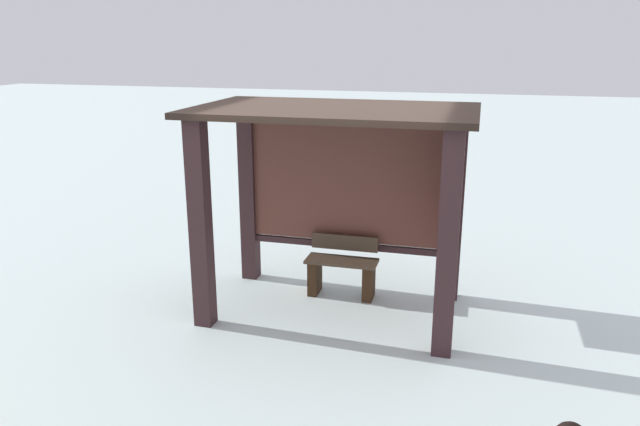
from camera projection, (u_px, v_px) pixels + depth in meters
ground_plane at (333, 309)px, 7.34m from camera, size 60.00×60.00×0.00m
bus_shelter at (348, 172)px, 7.04m from camera, size 3.12×1.90×2.44m
bench_left_inside at (342, 270)px, 7.67m from camera, size 0.91×0.36×0.77m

